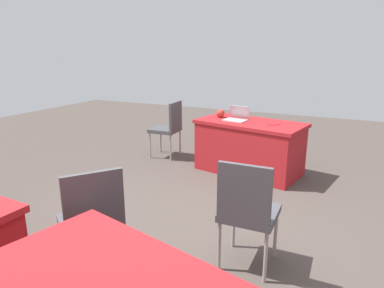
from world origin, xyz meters
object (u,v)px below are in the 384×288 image
object	(u,v)px
chair_near_front	(169,126)
scissors_red	(274,125)
chair_by_pillar	(92,219)
chair_aisle	(248,208)
table_foreground	(249,147)
yarn_ball	(220,113)
laptop_silver	(236,118)

from	to	relation	value
chair_near_front	scissors_red	world-z (taller)	chair_near_front
chair_near_front	chair_by_pillar	xyz separation A→B (m)	(-1.11, 3.13, 0.02)
chair_by_pillar	chair_aisle	bearing A→B (deg)	-17.74
table_foreground	yarn_ball	size ratio (longest dim) A/B	13.07
chair_near_front	chair_aisle	size ratio (longest dim) A/B	0.99
chair_by_pillar	yarn_ball	bearing A→B (deg)	40.02
chair_by_pillar	yarn_ball	size ratio (longest dim) A/B	7.74
chair_by_pillar	scissors_red	world-z (taller)	chair_by_pillar
table_foreground	chair_near_front	bearing A→B (deg)	-5.51
scissors_red	chair_by_pillar	bearing A→B (deg)	40.12
scissors_red	laptop_silver	bearing A→B (deg)	-45.44
table_foreground	chair_aisle	size ratio (longest dim) A/B	1.72
laptop_silver	scissors_red	bearing A→B (deg)	-179.88
table_foreground	chair_aisle	xyz separation A→B (m)	(-0.65, 2.29, 0.16)
chair_near_front	laptop_silver	bearing A→B (deg)	-99.58
chair_near_front	scissors_red	bearing A→B (deg)	-100.36
chair_by_pillar	scissors_red	bearing A→B (deg)	23.48
scissors_red	chair_near_front	bearing A→B (deg)	-43.78
yarn_ball	scissors_red	bearing A→B (deg)	167.09
table_foreground	scissors_red	size ratio (longest dim) A/B	9.08
laptop_silver	scissors_red	distance (m)	0.58
chair_by_pillar	table_foreground	bearing A→B (deg)	30.43
chair_aisle	yarn_ball	world-z (taller)	chair_aisle
table_foreground	chair_aisle	distance (m)	2.38
chair_near_front	chair_aisle	world-z (taller)	chair_aisle
chair_aisle	table_foreground	bearing A→B (deg)	104.99
chair_aisle	yarn_ball	xyz separation A→B (m)	(1.16, -2.40, 0.28)
chair_aisle	chair_by_pillar	world-z (taller)	chair_by_pillar
chair_near_front	yarn_ball	distance (m)	0.97
yarn_ball	table_foreground	bearing A→B (deg)	167.17
laptop_silver	scissors_red	xyz separation A→B (m)	(-0.57, 0.09, -0.04)
chair_by_pillar	yarn_ball	distance (m)	3.12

